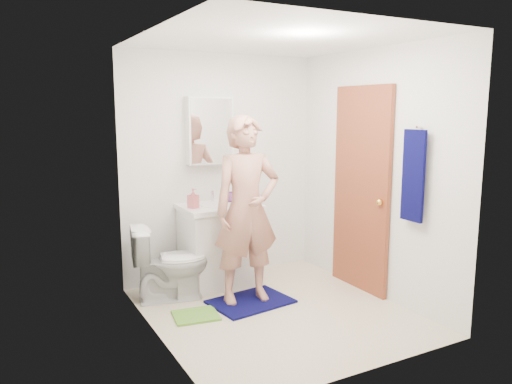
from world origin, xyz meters
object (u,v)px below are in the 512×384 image
toothbrush_cup (231,197)px  man (247,210)px  medicine_cabinet (210,131)px  towel (413,176)px  vanity_cabinet (220,247)px  toilet (170,263)px  soap_dispenser (193,198)px

toothbrush_cup → man: 0.68m
medicine_cabinet → towel: bearing=-55.4°
vanity_cabinet → towel: bearing=-51.5°
toilet → medicine_cabinet: bearing=-45.4°
toilet → man: size_ratio=0.42×
medicine_cabinet → toothbrush_cup: 0.73m
vanity_cabinet → toilet: 0.62m
toilet → man: man is taller
man → medicine_cabinet: bearing=97.3°
medicine_cabinet → towel: size_ratio=0.87×
towel → man: 1.52m
medicine_cabinet → soap_dispenser: 0.76m
man → soap_dispenser: bearing=126.8°
towel → man: size_ratio=0.46×
medicine_cabinet → soap_dispenser: bearing=-139.0°
vanity_cabinet → soap_dispenser: bearing=-173.1°
towel → toothbrush_cup: size_ratio=6.18×
medicine_cabinet → man: medicine_cabinet is taller
vanity_cabinet → man: bearing=-87.7°
vanity_cabinet → toilet: vanity_cabinet is taller
toothbrush_cup → man: bearing=-103.3°
vanity_cabinet → toothbrush_cup: toothbrush_cup is taller
toilet → toothbrush_cup: 0.98m
man → toothbrush_cup: bearing=82.4°
soap_dispenser → vanity_cabinet: bearing=6.9°
toilet → soap_dispenser: size_ratio=3.76×
towel → toilet: (-1.78, 1.32, -0.88)m
medicine_cabinet → towel: medicine_cabinet is taller
towel → vanity_cabinet: bearing=128.5°
towel → soap_dispenser: 2.09m
vanity_cabinet → toilet: bearing=-164.7°
medicine_cabinet → toilet: size_ratio=0.96×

